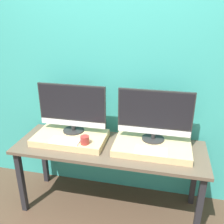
% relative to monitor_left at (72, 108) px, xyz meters
% --- Properties ---
extents(wall_back, '(8.00, 0.04, 2.60)m').
position_rel_monitor_left_xyz_m(wall_back, '(0.39, 0.26, 0.28)').
color(wall_back, teal).
rests_on(wall_back, ground_plane).
extents(workbench, '(1.76, 0.59, 0.70)m').
position_rel_monitor_left_xyz_m(workbench, '(0.39, -0.11, -0.39)').
color(workbench, brown).
rests_on(workbench, ground_plane).
extents(wooden_riser_left, '(0.68, 0.40, 0.06)m').
position_rel_monitor_left_xyz_m(wooden_riser_left, '(-0.00, -0.09, -0.28)').
color(wooden_riser_left, '#D6B77F').
rests_on(wooden_riser_left, workbench).
extents(monitor_left, '(0.66, 0.21, 0.48)m').
position_rel_monitor_left_xyz_m(monitor_left, '(0.00, 0.00, 0.00)').
color(monitor_left, '#282828').
rests_on(monitor_left, wooden_riser_left).
extents(keyboard_left, '(0.27, 0.12, 0.01)m').
position_rel_monitor_left_xyz_m(keyboard_left, '(-0.00, -0.22, -0.24)').
color(keyboard_left, silver).
rests_on(keyboard_left, wooden_riser_left).
extents(mug, '(0.08, 0.08, 0.08)m').
position_rel_monitor_left_xyz_m(mug, '(0.19, -0.22, -0.21)').
color(mug, '#9E332D').
rests_on(mug, wooden_riser_left).
extents(wooden_riser_right, '(0.68, 0.40, 0.06)m').
position_rel_monitor_left_xyz_m(wooden_riser_right, '(0.78, -0.09, -0.28)').
color(wooden_riser_right, '#D6B77F').
rests_on(wooden_riser_right, workbench).
extents(monitor_right, '(0.66, 0.21, 0.48)m').
position_rel_monitor_left_xyz_m(monitor_right, '(0.78, 0.00, 0.00)').
color(monitor_right, '#282828').
rests_on(monitor_right, wooden_riser_right).
extents(keyboard_right, '(0.27, 0.12, 0.01)m').
position_rel_monitor_left_xyz_m(keyboard_right, '(0.78, -0.22, -0.24)').
color(keyboard_right, silver).
rests_on(keyboard_right, wooden_riser_right).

